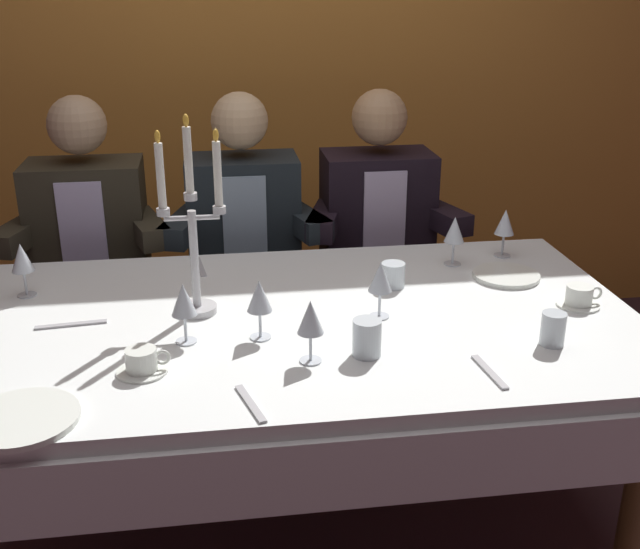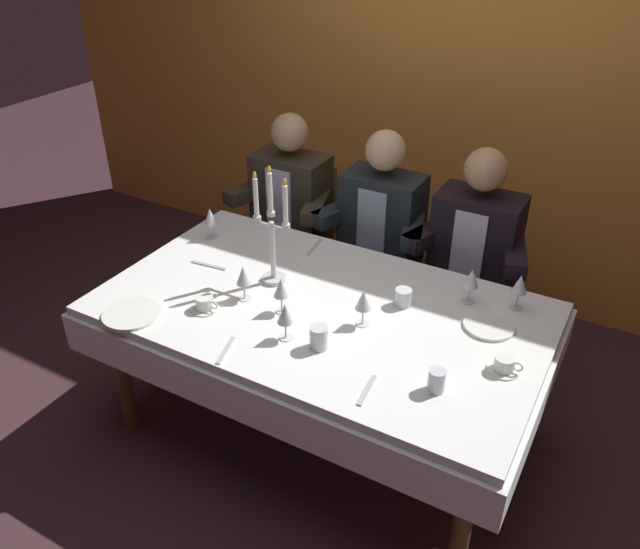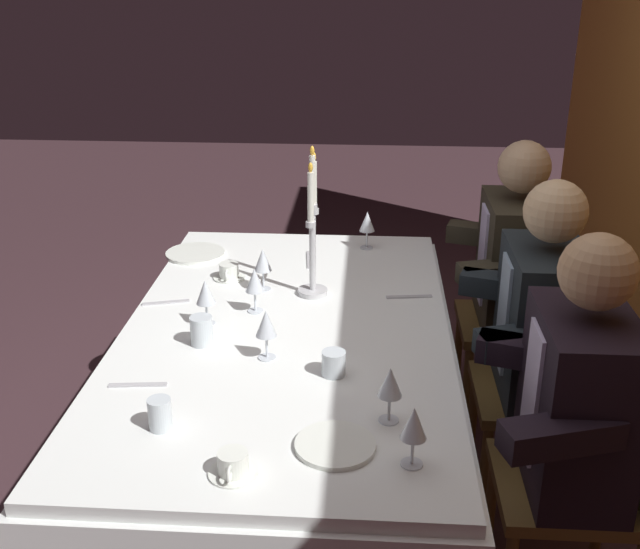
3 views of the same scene
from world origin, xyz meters
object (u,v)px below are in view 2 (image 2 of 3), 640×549
(wine_glass_1, at_px, (210,218))
(seated_diner_2, at_px, (475,243))
(water_tumbler_0, at_px, (403,297))
(seated_diner_0, at_px, (292,198))
(wine_glass_4, at_px, (520,285))
(seated_diner_1, at_px, (382,220))
(water_tumbler_1, at_px, (319,337))
(dining_table, at_px, (321,327))
(dinner_plate_1, at_px, (489,326))
(wine_glass_5, at_px, (285,314))
(wine_glass_3, at_px, (363,301))
(wine_glass_6, at_px, (281,289))
(candelabra, at_px, (272,237))
(wine_glass_2, at_px, (471,279))
(coffee_cup_0, at_px, (205,304))
(wine_glass_0, at_px, (243,276))
(coffee_cup_1, at_px, (504,365))
(water_tumbler_2, at_px, (437,380))
(dinner_plate_0, at_px, (132,314))

(wine_glass_1, distance_m, seated_diner_2, 1.36)
(water_tumbler_0, height_order, seated_diner_0, seated_diner_0)
(wine_glass_4, bearing_deg, wine_glass_1, -175.15)
(seated_diner_1, bearing_deg, water_tumbler_1, -77.58)
(dining_table, xyz_separation_m, seated_diner_2, (0.41, 0.89, 0.11))
(seated_diner_1, height_order, seated_diner_2, same)
(dining_table, xyz_separation_m, seated_diner_0, (-0.69, 0.89, 0.11))
(dinner_plate_1, relative_size, wine_glass_5, 1.28)
(wine_glass_5, xyz_separation_m, water_tumbler_1, (0.14, 0.01, -0.07))
(wine_glass_3, bearing_deg, seated_diner_0, 134.62)
(wine_glass_3, distance_m, wine_glass_4, 0.68)
(wine_glass_6, bearing_deg, candelabra, 130.85)
(water_tumbler_1, distance_m, seated_diner_1, 1.17)
(wine_glass_3, relative_size, wine_glass_4, 1.00)
(wine_glass_2, bearing_deg, dinner_plate_1, -46.23)
(dinner_plate_1, xyz_separation_m, water_tumbler_1, (-0.54, -0.46, 0.04))
(candelabra, bearing_deg, seated_diner_0, 116.45)
(water_tumbler_1, distance_m, coffee_cup_0, 0.55)
(candelabra, xyz_separation_m, dinner_plate_1, (0.97, 0.13, -0.22))
(wine_glass_0, height_order, seated_diner_2, seated_diner_2)
(dining_table, xyz_separation_m, wine_glass_4, (0.74, 0.39, 0.24))
(coffee_cup_1, distance_m, seated_diner_1, 1.31)
(dining_table, bearing_deg, water_tumbler_0, 30.15)
(candelabra, height_order, wine_glass_3, candelabra)
(wine_glass_2, distance_m, wine_glass_6, 0.81)
(dining_table, bearing_deg, water_tumbler_1, -62.24)
(wine_glass_2, xyz_separation_m, seated_diner_1, (-0.66, 0.55, -0.12))
(wine_glass_1, bearing_deg, dinner_plate_1, -2.46)
(wine_glass_1, xyz_separation_m, wine_glass_3, (1.01, -0.30, 0.00))
(water_tumbler_2, bearing_deg, candelabra, 159.68)
(coffee_cup_0, bearing_deg, water_tumbler_1, 1.01)
(wine_glass_6, height_order, coffee_cup_0, wine_glass_6)
(wine_glass_1, xyz_separation_m, water_tumbler_2, (1.41, -0.53, -0.07))
(dinner_plate_0, relative_size, wine_glass_5, 1.51)
(wine_glass_6, bearing_deg, wine_glass_2, 34.63)
(coffee_cup_1, height_order, seated_diner_0, seated_diner_0)
(wine_glass_1, relative_size, wine_glass_3, 1.00)
(wine_glass_2, relative_size, seated_diner_1, 0.13)
(wine_glass_0, xyz_separation_m, water_tumbler_2, (0.94, -0.15, -0.07))
(candelabra, xyz_separation_m, wine_glass_6, (0.16, -0.19, -0.11))
(wine_glass_1, bearing_deg, wine_glass_0, -38.78)
(dinner_plate_1, bearing_deg, wine_glass_4, 73.01)
(water_tumbler_1, distance_m, seated_diner_2, 1.18)
(wine_glass_2, xyz_separation_m, wine_glass_6, (-0.67, -0.46, 0.00))
(wine_glass_1, relative_size, seated_diner_1, 0.13)
(wine_glass_6, relative_size, coffee_cup_0, 1.24)
(wine_glass_5, xyz_separation_m, seated_diner_0, (-0.68, 1.16, -0.12))
(wine_glass_3, bearing_deg, coffee_cup_0, -159.84)
(wine_glass_2, relative_size, water_tumbler_2, 1.85)
(water_tumbler_1, bearing_deg, water_tumbler_0, 68.71)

